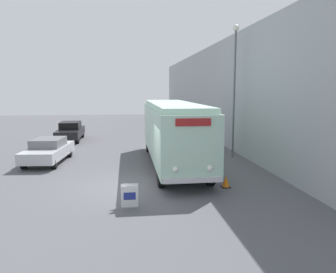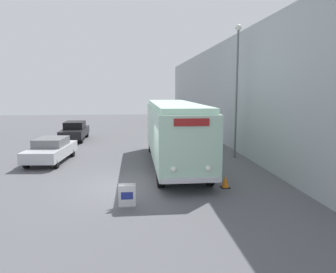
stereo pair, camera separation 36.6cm
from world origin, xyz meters
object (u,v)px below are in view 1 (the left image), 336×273
at_px(sign_board, 130,196).
at_px(parked_car_mid, 70,131).
at_px(streetlamp, 235,75).
at_px(parked_car_near, 48,150).
at_px(vintage_bus, 173,130).
at_px(traffic_cone, 226,181).

distance_m(sign_board, parked_car_mid, 16.19).
height_order(streetlamp, parked_car_near, streetlamp).
distance_m(vintage_bus, traffic_cone, 4.87).
relative_size(vintage_bus, traffic_cone, 21.02).
distance_m(sign_board, streetlamp, 10.82).
xyz_separation_m(vintage_bus, parked_car_near, (-6.77, 1.49, -1.20)).
height_order(sign_board, parked_car_mid, parked_car_mid).
bearing_deg(traffic_cone, vintage_bus, 110.65).
xyz_separation_m(vintage_bus, parked_car_mid, (-6.87, 9.45, -1.13)).
relative_size(vintage_bus, sign_board, 13.38).
bearing_deg(sign_board, streetlamp, 50.98).
bearing_deg(streetlamp, vintage_bus, -157.94).
height_order(parked_car_near, parked_car_mid, parked_car_mid).
xyz_separation_m(parked_car_near, parked_car_mid, (-0.10, 7.96, 0.07)).
xyz_separation_m(streetlamp, parked_car_mid, (-10.70, 7.90, -4.09)).
distance_m(streetlamp, parked_car_mid, 13.91).
height_order(parked_car_mid, traffic_cone, parked_car_mid).
relative_size(vintage_bus, streetlamp, 1.39).
distance_m(sign_board, parked_car_near, 8.78).
bearing_deg(parked_car_mid, streetlamp, -37.03).
height_order(streetlamp, traffic_cone, streetlamp).
relative_size(sign_board, traffic_cone, 1.57).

